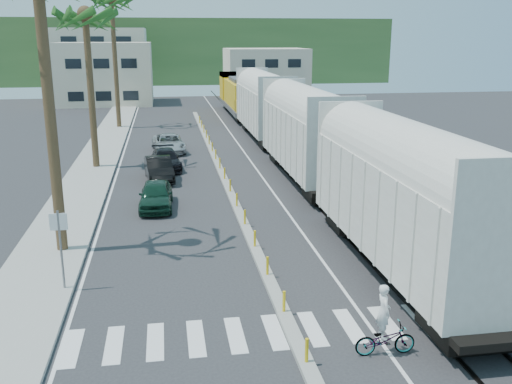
{
  "coord_description": "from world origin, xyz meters",
  "views": [
    {
      "loc": [
        -3.56,
        -17.4,
        8.73
      ],
      "look_at": [
        0.36,
        6.92,
        2.0
      ],
      "focal_mm": 40.0,
      "sensor_mm": 36.0,
      "label": 1
    }
  ],
  "objects_px": {
    "car_second": "(159,169)",
    "cyclist": "(385,332)",
    "car_lead": "(156,195)",
    "street_sign": "(60,239)"
  },
  "relations": [
    {
      "from": "car_lead",
      "to": "car_second",
      "type": "distance_m",
      "value": 6.07
    },
    {
      "from": "car_second",
      "to": "cyclist",
      "type": "height_order",
      "value": "cyclist"
    },
    {
      "from": "car_second",
      "to": "cyclist",
      "type": "relative_size",
      "value": 2.12
    },
    {
      "from": "car_lead",
      "to": "car_second",
      "type": "relative_size",
      "value": 0.93
    },
    {
      "from": "cyclist",
      "to": "street_sign",
      "type": "bearing_deg",
      "value": 60.18
    },
    {
      "from": "car_second",
      "to": "cyclist",
      "type": "xyz_separation_m",
      "value": [
        6.35,
        -21.62,
        -0.03
      ]
    },
    {
      "from": "car_second",
      "to": "cyclist",
      "type": "bearing_deg",
      "value": -79.35
    },
    {
      "from": "street_sign",
      "to": "car_second",
      "type": "bearing_deg",
      "value": 78.38
    },
    {
      "from": "car_second",
      "to": "cyclist",
      "type": "distance_m",
      "value": 22.54
    },
    {
      "from": "car_lead",
      "to": "cyclist",
      "type": "height_order",
      "value": "cyclist"
    }
  ]
}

